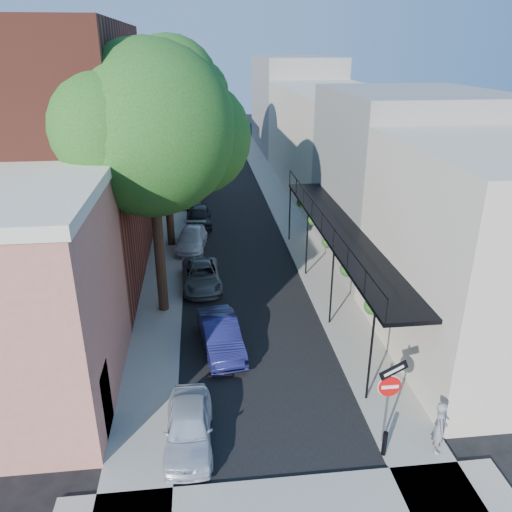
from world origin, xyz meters
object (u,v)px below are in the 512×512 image
object	(u,v)px
oak_mid	(171,125)
parked_car_c	(202,276)
oak_far	(176,89)
parked_car_a	(189,426)
sign_post	(389,389)
bollard	(385,443)
parked_car_e	(200,216)
parked_car_b	(221,335)
pedestrian	(440,427)
parked_car_f	(192,196)
parked_car_d	(192,240)
oak_near	(161,132)

from	to	relation	value
oak_mid	parked_car_c	xyz separation A→B (m)	(1.34, -5.89, -6.50)
oak_far	parked_car_a	size ratio (longest dim) A/B	3.40
sign_post	bollard	xyz separation A→B (m)	(-0.16, -0.47, -1.52)
parked_car_a	parked_car_e	world-z (taller)	parked_car_e
bollard	parked_car_b	xyz separation A→B (m)	(-4.40, 6.14, 0.13)
bollard	pedestrian	distance (m)	1.66
parked_car_a	parked_car_f	distance (m)	24.71
oak_far	pedestrian	distance (m)	28.86
sign_post	oak_far	distance (m)	27.80
oak_far	parked_car_d	size ratio (longest dim) A/B	2.96
bollard	oak_near	bearing A→B (deg)	123.12
oak_far	parked_car_b	world-z (taller)	oak_far
parked_car_b	parked_car_c	size ratio (longest dim) A/B	0.98
sign_post	oak_mid	distance (m)	19.14
oak_far	parked_car_e	bearing A→B (deg)	-77.58
oak_near	parked_car_e	distance (m)	13.46
bollard	oak_mid	world-z (taller)	oak_mid
bollard	parked_car_d	size ratio (longest dim) A/B	0.20
oak_far	parked_car_a	distance (m)	26.66
parked_car_b	pedestrian	xyz separation A→B (m)	(6.00, -6.14, 0.31)
parked_car_d	parked_car_e	world-z (taller)	parked_car_e
parked_car_a	parked_car_d	bearing A→B (deg)	91.12
oak_far	parked_car_e	world-z (taller)	oak_far
sign_post	oak_mid	world-z (taller)	oak_mid
parked_car_b	parked_car_f	distance (m)	19.85
parked_car_e	oak_far	bearing A→B (deg)	101.00
parked_car_b	parked_car_f	size ratio (longest dim) A/B	0.95
oak_far	parked_car_a	bearing A→B (deg)	-88.26
parked_car_b	bollard	bearing A→B (deg)	-62.06
parked_car_d	pedestrian	world-z (taller)	pedestrian
parked_car_c	pedestrian	distance (m)	13.60
parked_car_f	bollard	bearing A→B (deg)	-70.87
oak_near	parked_car_c	distance (m)	7.72
oak_far	parked_car_f	size ratio (longest dim) A/B	2.90
parked_car_b	parked_car_e	distance (m)	14.91
bollard	oak_far	xyz separation A→B (m)	(-6.35, 26.77, 7.74)
parked_car_b	oak_far	bearing A→B (deg)	87.70
pedestrian	oak_near	bearing A→B (deg)	59.82
parked_car_b	parked_car_c	distance (m)	5.75
parked_car_a	parked_car_e	xyz separation A→B (m)	(0.49, 19.79, 0.03)
parked_car_e	parked_car_c	bearing A→B (deg)	-91.32
oak_far	oak_mid	bearing A→B (deg)	-90.41
sign_post	parked_car_b	world-z (taller)	sign_post
parked_car_c	pedestrian	size ratio (longest dim) A/B	2.42
bollard	parked_car_a	bearing A→B (deg)	167.45
oak_mid	parked_car_b	world-z (taller)	oak_mid
bollard	pedestrian	bearing A→B (deg)	0.00
pedestrian	parked_car_c	bearing A→B (deg)	49.99
oak_near	pedestrian	world-z (taller)	oak_near
oak_mid	parked_car_a	distance (m)	17.73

